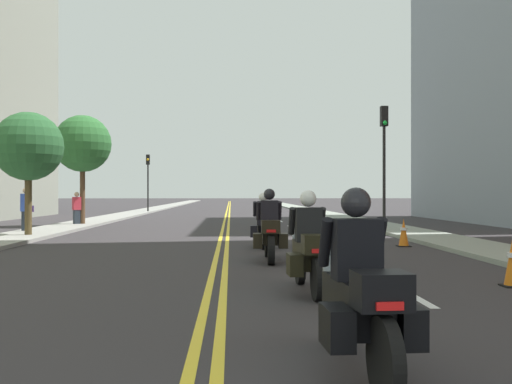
{
  "coord_description": "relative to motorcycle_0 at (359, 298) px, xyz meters",
  "views": [
    {
      "loc": [
        0.24,
        -1.06,
        1.55
      ],
      "look_at": [
        0.83,
        12.94,
        1.58
      ],
      "focal_mm": 41.73,
      "sensor_mm": 36.0,
      "label": 1
    }
  ],
  "objects": [
    {
      "name": "ground_plane",
      "position": [
        -1.32,
        44.09,
        -0.67
      ],
      "size": [
        264.0,
        264.0,
        0.0
      ],
      "primitive_type": "plane",
      "color": "#2F2C2E"
    },
    {
      "name": "traffic_light_near",
      "position": [
        5.04,
        18.53,
        2.77
      ],
      "size": [
        0.28,
        0.38,
        5.03
      ],
      "color": "black",
      "rests_on": "ground"
    },
    {
      "name": "pedestrian_0",
      "position": [
        -8.91,
        18.04,
        0.24
      ],
      "size": [
        0.5,
        0.29,
        1.76
      ],
      "rotation": [
        0.0,
        0.0,
        0.21
      ],
      "color": "#222A34",
      "rests_on": "ground"
    },
    {
      "name": "street_tree_1",
      "position": [
        -8.07,
        15.82,
        2.48
      ],
      "size": [
        2.38,
        2.38,
        4.35
      ],
      "color": "#483A21",
      "rests_on": "ground"
    },
    {
      "name": "centreline_yellow_outer",
      "position": [
        -1.2,
        44.09,
        -0.66
      ],
      "size": [
        0.12,
        132.0,
        0.01
      ],
      "primitive_type": "cube",
      "color": "yellow",
      "rests_on": "ground"
    },
    {
      "name": "pedestrian_1",
      "position": [
        -8.28,
        23.08,
        0.16
      ],
      "size": [
        0.42,
        0.39,
        1.61
      ],
      "rotation": [
        0.0,
        0.0,
        0.62
      ],
      "color": "#242B35",
      "rests_on": "ground"
    },
    {
      "name": "motorcycle_3",
      "position": [
        -0.16,
        11.96,
        -0.03
      ],
      "size": [
        0.77,
        2.16,
        1.57
      ],
      "rotation": [
        0.0,
        0.0,
        -0.02
      ],
      "color": "black",
      "rests_on": "ground"
    },
    {
      "name": "motorcycle_2",
      "position": [
        -0.21,
        8.51,
        -0.01
      ],
      "size": [
        0.77,
        2.29,
        1.66
      ],
      "rotation": [
        0.0,
        0.0,
        -0.02
      ],
      "color": "black",
      "rests_on": "ground"
    },
    {
      "name": "traffic_cone_1",
      "position": [
        3.93,
        12.08,
        -0.26
      ],
      "size": [
        0.36,
        0.36,
        0.81
      ],
      "color": "black",
      "rests_on": "ground"
    },
    {
      "name": "traffic_light_far",
      "position": [
        -7.68,
        42.58,
        2.53
      ],
      "size": [
        0.28,
        0.38,
        4.62
      ],
      "color": "black",
      "rests_on": "ground"
    },
    {
      "name": "street_tree_0",
      "position": [
        -8.05,
        23.23,
        3.19
      ],
      "size": [
        2.67,
        2.67,
        5.22
      ],
      "color": "#503724",
      "rests_on": "ground"
    },
    {
      "name": "motorcycle_0",
      "position": [
        0.0,
        0.0,
        0.0
      ],
      "size": [
        0.78,
        2.28,
        1.6
      ],
      "rotation": [
        0.0,
        0.0,
        0.06
      ],
      "color": "black",
      "rests_on": "ground"
    },
    {
      "name": "sidewalk_right",
      "position": [
        5.7,
        44.09,
        -0.61
      ],
      "size": [
        2.11,
        144.0,
        0.12
      ],
      "primitive_type": "cube",
      "color": "gray",
      "rests_on": "ground"
    },
    {
      "name": "sidewalk_left",
      "position": [
        -8.34,
        44.09,
        -0.61
      ],
      "size": [
        2.11,
        144.0,
        0.12
      ],
      "primitive_type": "cube",
      "color": "gray",
      "rests_on": "ground"
    },
    {
      "name": "lane_dashes_white",
      "position": [
        1.66,
        25.09,
        -0.66
      ],
      "size": [
        0.14,
        56.4,
        0.01
      ],
      "color": "silver",
      "rests_on": "ground"
    },
    {
      "name": "motorcycle_1",
      "position": [
        0.13,
        4.19,
        -0.01
      ],
      "size": [
        0.78,
        2.25,
        1.6
      ],
      "rotation": [
        0.0,
        0.0,
        0.04
      ],
      "color": "black",
      "rests_on": "ground"
    },
    {
      "name": "centreline_yellow_inner",
      "position": [
        -1.44,
        44.09,
        -0.66
      ],
      "size": [
        0.12,
        132.0,
        0.01
      ],
      "primitive_type": "cube",
      "color": "yellow",
      "rests_on": "ground"
    }
  ]
}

